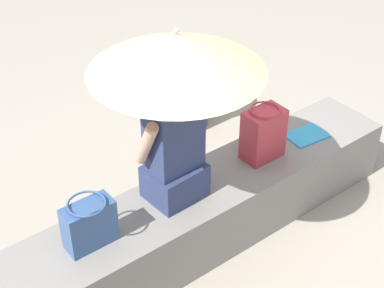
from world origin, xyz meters
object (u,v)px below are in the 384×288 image
object	(u,v)px
magazine	(306,135)
planter_far	(184,82)
person_seated	(174,144)
parasol	(176,53)
handbag_black	(263,134)
tote_bag_canvas	(89,223)

from	to	relation	value
magazine	planter_far	distance (m)	1.23
person_seated	parasol	xyz separation A→B (m)	(-0.00, -0.04, 0.61)
magazine	handbag_black	bearing A→B (deg)	-176.44
tote_bag_canvas	person_seated	bearing A→B (deg)	4.02
magazine	planter_far	xyz separation A→B (m)	(-0.17, 1.22, -0.05)
person_seated	magazine	world-z (taller)	person_seated
parasol	planter_far	size ratio (longest dim) A/B	1.43
parasol	handbag_black	bearing A→B (deg)	0.40
planter_far	handbag_black	bearing A→B (deg)	-101.65
person_seated	tote_bag_canvas	size ratio (longest dim) A/B	3.02
person_seated	planter_far	bearing A→B (deg)	50.72
tote_bag_canvas	planter_far	world-z (taller)	planter_far
handbag_black	person_seated	bearing A→B (deg)	176.95
parasol	tote_bag_canvas	distance (m)	1.05
person_seated	planter_far	size ratio (longest dim) A/B	1.14
magazine	planter_far	size ratio (longest dim) A/B	0.35
person_seated	magazine	xyz separation A→B (m)	(1.12, -0.06, -0.38)
parasol	person_seated	bearing A→B (deg)	86.48
person_seated	tote_bag_canvas	world-z (taller)	person_seated
parasol	handbag_black	world-z (taller)	parasol
tote_bag_canvas	handbag_black	bearing A→B (deg)	0.28
parasol	tote_bag_canvas	size ratio (longest dim) A/B	3.80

